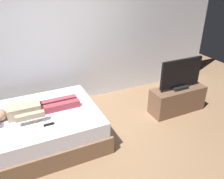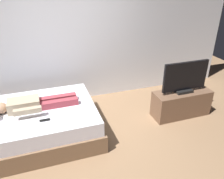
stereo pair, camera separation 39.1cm
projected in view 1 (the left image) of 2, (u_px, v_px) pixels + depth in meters
name	position (u px, v px, depth m)	size (l,w,h in m)	color
ground_plane	(97.00, 151.00, 3.55)	(10.00, 10.00, 0.00)	#8C6B4C
back_wall	(81.00, 34.00, 4.48)	(6.40, 0.10, 2.80)	silver
bed	(35.00, 130.00, 3.60)	(2.06, 1.49, 0.54)	brown
person	(33.00, 109.00, 3.49)	(1.26, 0.46, 0.18)	tan
remote	(49.00, 124.00, 3.25)	(0.15, 0.04, 0.02)	black
tv_stand	(177.00, 100.00, 4.49)	(1.10, 0.40, 0.50)	brown
tv	(181.00, 75.00, 4.25)	(0.88, 0.20, 0.59)	black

